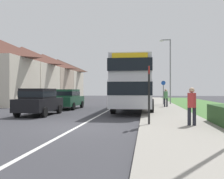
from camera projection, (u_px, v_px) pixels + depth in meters
The scene contains 12 objects.
ground_plane at pixel (77, 127), 10.42m from camera, with size 120.00×120.00×0.00m, color #38383D.
lane_marking_centre at pixel (107, 111), 18.34m from camera, with size 0.14×60.00×0.01m, color silver.
pavement_near_side at pixel (167, 114), 15.80m from camera, with size 3.20×68.00×0.12m, color gray.
double_decker_bus at pixel (134, 83), 19.46m from camera, with size 2.80×11.43×3.70m.
parked_car_black at pixel (39, 101), 15.44m from camera, with size 1.87×3.95×1.66m.
parked_car_dark_green at pixel (67, 98), 20.65m from camera, with size 1.96×4.21×1.63m.
pedestrian_at_stop at pixel (192, 104), 10.13m from camera, with size 0.34×0.34×1.67m.
pedestrian_walking_away at pixel (166, 97), 21.67m from camera, with size 0.34×0.34×1.67m.
bus_stop_sign at pixel (149, 91), 10.53m from camera, with size 0.09×0.52×2.60m.
cycle_route_sign at pixel (163, 91), 25.42m from camera, with size 0.44×0.08×2.52m.
street_lamp_mid at pixel (169, 67), 25.95m from camera, with size 1.14×0.20×6.87m.
house_terrace_far_side at pixel (33, 76), 34.75m from camera, with size 7.87×25.76×7.10m.
Camera 1 is at (2.86, -10.13, 1.56)m, focal length 39.95 mm.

